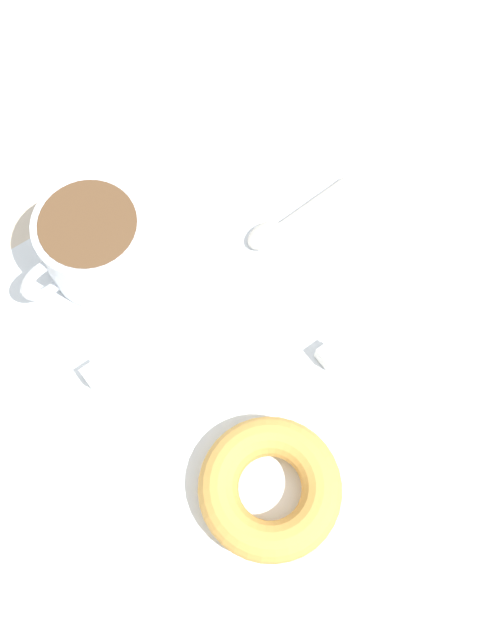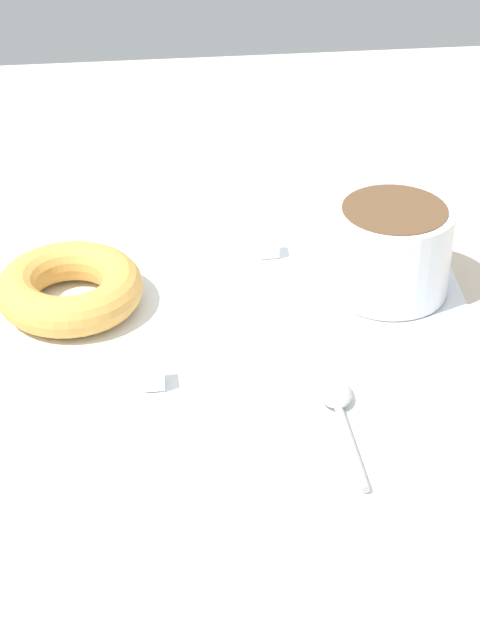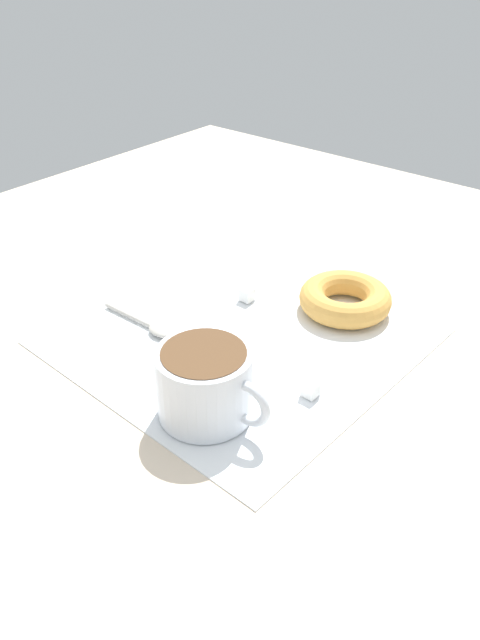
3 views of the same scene
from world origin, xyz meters
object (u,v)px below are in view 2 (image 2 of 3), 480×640
at_px(coffee_cup, 391,247).
at_px(donut, 70,288).
at_px(spoon, 338,404).
at_px(sugar_cube_extra, 269,246).
at_px(sugar_cube, 152,375).

distance_m(coffee_cup, donut, 0.25).
xyz_separation_m(coffee_cup, spoon, (0.07, 0.15, -0.03)).
relative_size(spoon, sugar_cube_extra, 7.34).
relative_size(donut, sugar_cube, 6.98).
bearing_deg(donut, spoon, 140.55).
height_order(sugar_cube, sugar_cube_extra, same).
bearing_deg(sugar_cube, coffee_cup, -151.25).
bearing_deg(sugar_cube_extra, coffee_cup, 144.10).
height_order(spoon, sugar_cube_extra, sugar_cube_extra).
relative_size(spoon, sugar_cube, 7.09).
relative_size(donut, spoon, 0.98).
distance_m(spoon, sugar_cube, 0.13).
bearing_deg(spoon, sugar_cube, -18.53).
relative_size(coffee_cup, sugar_cube, 7.50).
distance_m(sugar_cube, sugar_cube_extra, 0.20).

